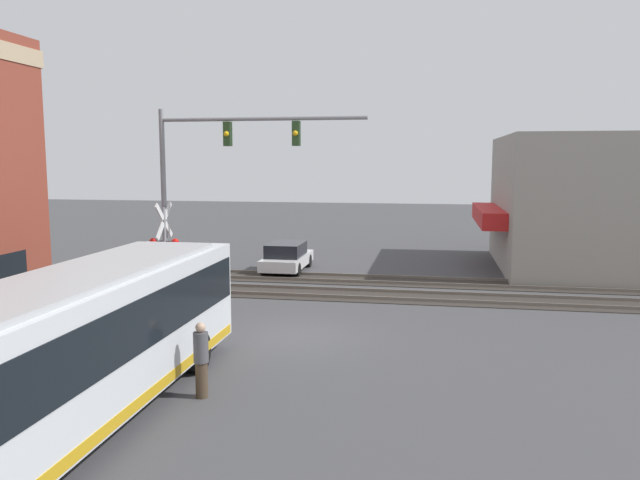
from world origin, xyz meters
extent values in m
plane|color=#424244|center=(0.00, 0.00, 0.00)|extent=(120.00, 120.00, 0.00)
cube|color=gray|center=(14.20, -11.71, 3.28)|extent=(10.76, 8.41, 6.56)
cube|color=red|center=(14.20, -6.95, 2.60)|extent=(7.53, 1.20, 0.80)
cube|color=silver|center=(-7.49, 2.80, 1.73)|extent=(11.94, 2.55, 2.60)
cube|color=black|center=(-7.49, 2.80, 2.12)|extent=(11.70, 2.59, 1.09)
cube|color=gold|center=(-7.49, 2.80, 0.59)|extent=(11.70, 2.58, 0.24)
cube|color=#A5A8AA|center=(-7.49, 2.80, 3.09)|extent=(10.15, 2.17, 0.12)
cylinder|color=black|center=(-3.72, 2.80, 0.50)|extent=(1.00, 2.57, 1.00)
cylinder|color=gray|center=(4.24, 6.08, 3.65)|extent=(0.20, 0.20, 7.30)
cylinder|color=gray|center=(4.24, 2.15, 6.90)|extent=(0.16, 7.86, 0.16)
cube|color=#284723|center=(4.24, 3.46, 6.35)|extent=(0.30, 0.27, 0.90)
sphere|color=yellow|center=(4.07, 3.46, 6.35)|extent=(0.20, 0.20, 0.20)
cube|color=#284723|center=(4.24, 0.84, 6.35)|extent=(0.30, 0.27, 0.90)
sphere|color=yellow|center=(4.07, 0.84, 6.35)|extent=(0.20, 0.20, 0.20)
cylinder|color=gray|center=(3.75, 5.89, 1.80)|extent=(0.14, 0.14, 3.60)
cube|color=white|center=(3.75, 5.89, 3.10)|extent=(1.41, 0.06, 1.41)
cube|color=white|center=(3.75, 5.89, 3.10)|extent=(1.41, 0.06, 1.41)
cylinder|color=#38383A|center=(3.75, 5.89, 2.30)|extent=(0.08, 0.90, 0.08)
sphere|color=red|center=(3.70, 5.44, 2.30)|extent=(0.28, 0.28, 0.28)
sphere|color=red|center=(3.70, 6.34, 2.30)|extent=(0.28, 0.28, 0.28)
cube|color=#332D28|center=(6.00, 0.00, 0.01)|extent=(2.60, 60.00, 0.03)
cube|color=#6B6056|center=(5.28, 0.00, 0.07)|extent=(0.07, 60.00, 0.15)
cube|color=#6B6056|center=(6.72, 0.00, 0.07)|extent=(0.07, 60.00, 0.15)
cube|color=#332D28|center=(9.20, 0.00, 0.01)|extent=(2.60, 60.00, 0.03)
cube|color=#6B6056|center=(8.48, 0.00, 0.07)|extent=(0.07, 60.00, 0.15)
cube|color=#6B6056|center=(9.92, 0.00, 0.07)|extent=(0.07, 60.00, 0.15)
cube|color=silver|center=(10.92, 2.80, 0.52)|extent=(4.28, 1.80, 0.52)
cube|color=black|center=(10.70, 2.80, 1.09)|extent=(2.35, 1.62, 0.64)
cylinder|color=black|center=(12.24, 2.80, 0.32)|extent=(0.64, 1.82, 0.64)
cylinder|color=black|center=(9.59, 2.80, 0.32)|extent=(0.64, 1.82, 0.64)
cylinder|color=#473828|center=(-5.37, 0.96, 0.42)|extent=(0.28, 0.28, 0.83)
cylinder|color=#4C4C51|center=(-5.37, 0.96, 1.18)|extent=(0.34, 0.34, 0.69)
sphere|color=tan|center=(-5.37, 0.96, 1.64)|extent=(0.23, 0.23, 0.23)
camera|label=1|loc=(-18.33, -4.13, 5.38)|focal=35.00mm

